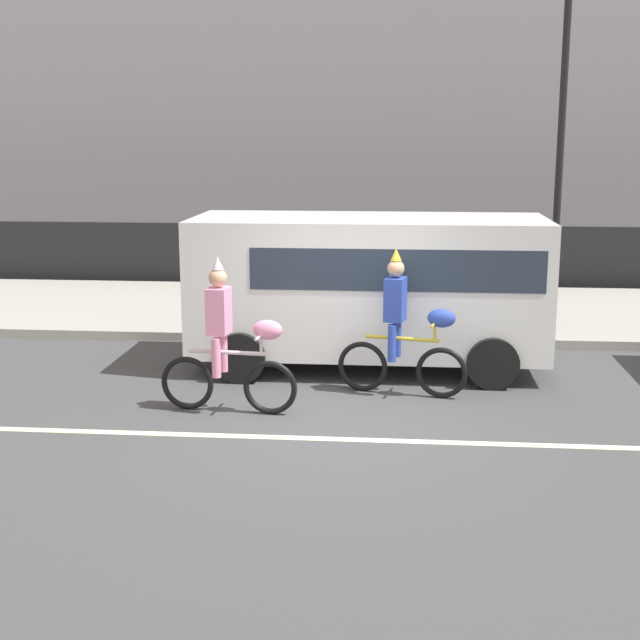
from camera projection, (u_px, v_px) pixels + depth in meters
name	position (u px, v px, depth m)	size (l,w,h in m)	color
ground_plane	(342.00, 425.00, 10.42)	(80.00, 80.00, 0.00)	#424244
road_centre_line	(339.00, 439.00, 9.93)	(36.00, 0.14, 0.01)	beige
sidewalk_curb	(365.00, 311.00, 16.74)	(60.00, 5.00, 0.15)	#9E9B93
fence_line	(371.00, 257.00, 19.43)	(40.00, 0.08, 1.40)	black
building_backdrop	(494.00, 115.00, 26.86)	(28.00, 8.00, 7.75)	#99939E
parade_cyclist_pink	(229.00, 345.00, 10.75)	(1.72, 0.50, 1.92)	black
parade_cyclist_cobalt	(403.00, 332.00, 11.47)	(1.69, 0.56, 1.92)	black
parked_van_white	(374.00, 280.00, 12.76)	(5.00, 2.22, 2.18)	white
street_lamp_post	(563.00, 93.00, 14.33)	(0.36, 0.36, 5.86)	black
pedestrian_onlooker	(410.00, 276.00, 14.84)	(0.32, 0.20, 1.62)	#33333D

